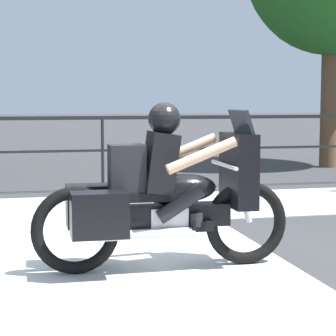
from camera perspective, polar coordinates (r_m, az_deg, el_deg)
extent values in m
plane|color=#38383A|center=(6.01, 0.49, -8.77)|extent=(120.00, 120.00, 0.00)
cube|color=#B7B2A8|center=(9.27, -4.40, -3.46)|extent=(44.00, 2.40, 0.01)
cube|color=silver|center=(5.73, -3.56, -9.48)|extent=(3.12, 6.00, 0.01)
cube|color=black|center=(10.77, -5.74, 4.37)|extent=(36.00, 0.04, 0.06)
cube|color=black|center=(10.80, -5.71, 1.54)|extent=(36.00, 0.03, 0.04)
cylinder|color=black|center=(10.80, -5.71, 1.20)|extent=(0.05, 0.05, 1.25)
torus|color=black|center=(6.14, 6.83, -4.76)|extent=(0.78, 0.11, 0.78)
torus|color=black|center=(5.80, -8.04, -5.40)|extent=(0.78, 0.11, 0.78)
cube|color=black|center=(5.90, -0.40, -4.16)|extent=(1.20, 0.22, 0.20)
cube|color=silver|center=(5.92, -0.10, -4.63)|extent=(0.34, 0.26, 0.26)
ellipsoid|color=black|center=(5.91, 1.39, -1.75)|extent=(0.59, 0.30, 0.26)
cube|color=black|center=(5.84, -1.91, -2.43)|extent=(0.69, 0.28, 0.08)
cube|color=black|center=(6.04, 6.17, -0.18)|extent=(0.20, 0.57, 0.68)
cube|color=#1E232B|center=(6.01, 6.40, 3.98)|extent=(0.10, 0.48, 0.24)
cylinder|color=silver|center=(5.99, 4.91, 0.27)|extent=(0.04, 0.70, 0.04)
cylinder|color=silver|center=(5.74, -1.90, -5.79)|extent=(0.87, 0.09, 0.09)
cube|color=black|center=(5.55, -6.00, -4.07)|extent=(0.48, 0.28, 0.39)
cube|color=black|center=(6.02, -6.56, -3.28)|extent=(0.48, 0.28, 0.39)
cylinder|color=silver|center=(6.08, 6.59, -2.48)|extent=(0.17, 0.06, 0.49)
cube|color=black|center=(5.83, -0.70, 0.48)|extent=(0.31, 0.36, 0.56)
sphere|color=tan|center=(5.81, -0.32, 4.11)|extent=(0.23, 0.23, 0.23)
sphere|color=black|center=(5.81, -0.32, 4.30)|extent=(0.29, 0.29, 0.29)
cylinder|color=black|center=(5.76, 1.08, -3.15)|extent=(0.44, 0.13, 0.34)
cylinder|color=black|center=(5.83, 2.51, -4.52)|extent=(0.11, 0.11, 0.12)
cube|color=black|center=(5.85, 2.98, -5.06)|extent=(0.20, 0.10, 0.09)
cylinder|color=black|center=(6.05, 0.39, -2.70)|extent=(0.44, 0.13, 0.34)
cylinder|color=black|center=(6.11, 1.76, -4.02)|extent=(0.11, 0.11, 0.12)
cube|color=black|center=(6.13, 2.21, -4.53)|extent=(0.20, 0.10, 0.09)
cylinder|color=tan|center=(5.60, 2.94, 1.09)|extent=(0.63, 0.09, 0.32)
cylinder|color=tan|center=(6.18, 1.42, 1.56)|extent=(0.63, 0.09, 0.32)
cube|color=black|center=(5.78, -3.61, -0.08)|extent=(0.31, 0.25, 0.43)
cylinder|color=brown|center=(15.10, 13.84, 5.82)|extent=(0.37, 0.37, 3.04)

